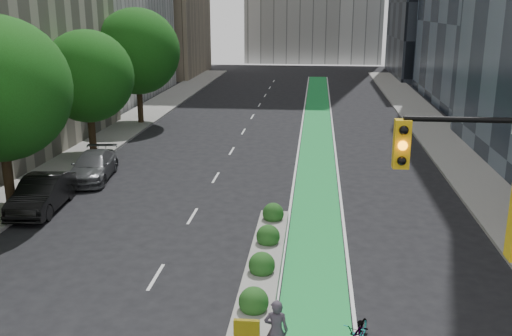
% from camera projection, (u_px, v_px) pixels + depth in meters
% --- Properties ---
extents(sidewalk_left, '(3.60, 90.00, 0.15)m').
position_uv_depth(sidewalk_left, '(99.00, 143.00, 38.88)').
color(sidewalk_left, gray).
rests_on(sidewalk_left, ground).
extents(sidewalk_right, '(3.60, 90.00, 0.15)m').
position_uv_depth(sidewalk_right, '(455.00, 152.00, 36.48)').
color(sidewalk_right, gray).
rests_on(sidewalk_right, ground).
extents(bike_lane_paint, '(2.20, 70.00, 0.01)m').
position_uv_depth(bike_lane_paint, '(317.00, 133.00, 42.17)').
color(bike_lane_paint, green).
rests_on(bike_lane_paint, ground).
extents(tree_midfar, '(5.60, 5.60, 7.76)m').
position_uv_depth(tree_midfar, '(88.00, 76.00, 34.60)').
color(tree_midfar, black).
rests_on(tree_midfar, ground).
extents(tree_far, '(6.60, 6.60, 9.00)m').
position_uv_depth(tree_far, '(137.00, 51.00, 43.96)').
color(tree_far, black).
rests_on(tree_far, ground).
extents(median_planter, '(1.20, 10.26, 1.10)m').
position_uv_depth(median_planter, '(265.00, 259.00, 20.30)').
color(median_planter, gray).
rests_on(median_planter, ground).
extents(bicycle, '(1.13, 1.80, 0.89)m').
position_uv_depth(bicycle, '(358.00, 333.00, 15.57)').
color(bicycle, gray).
rests_on(bicycle, ground).
extents(cyclist, '(0.65, 0.43, 1.77)m').
position_uv_depth(cyclist, '(276.00, 331.00, 14.91)').
color(cyclist, '#3D3641').
rests_on(cyclist, ground).
extents(parked_car_left_mid, '(2.10, 4.97, 1.59)m').
position_uv_depth(parked_car_left_mid, '(42.00, 194.00, 26.06)').
color(parked_car_left_mid, black).
rests_on(parked_car_left_mid, ground).
extents(parked_car_left_far, '(2.65, 5.17, 1.44)m').
position_uv_depth(parked_car_left_far, '(93.00, 166.00, 30.83)').
color(parked_car_left_far, '#4F5053').
rests_on(parked_car_left_far, ground).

